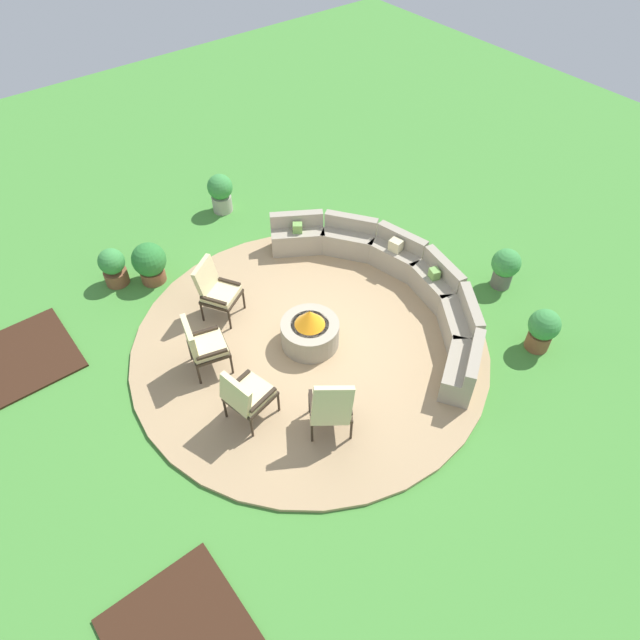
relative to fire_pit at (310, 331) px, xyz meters
The scene contains 15 objects.
ground_plane 0.33m from the fire_pit, ahead, with size 24.00×24.00×0.00m, color #478C38.
patio_circle 0.30m from the fire_pit, ahead, with size 5.69×5.69×0.06m, color tan.
mulch_bed_left 4.51m from the fire_pit, 124.70° to the right, with size 1.58×1.42×0.04m, color #382114.
mulch_bed_right 4.51m from the fire_pit, 55.30° to the right, with size 1.58×1.42×0.04m, color #382114.
fire_pit is the anchor object (origin of this frame).
curved_stone_bench 1.86m from the fire_pit, 90.86° to the left, with size 4.89×1.92×0.72m.
lounge_chair_front_left 1.69m from the fire_pit, 151.49° to the right, with size 0.76×0.77×1.06m.
lounge_chair_front_right 1.69m from the fire_pit, 109.83° to the right, with size 0.67×0.67×1.04m.
lounge_chair_back_left 1.69m from the fire_pit, 69.00° to the right, with size 0.69×0.71×1.02m.
lounge_chair_back_right 1.70m from the fire_pit, 27.42° to the right, with size 0.76×0.79×1.12m.
potted_plant_0 3.66m from the fire_pit, 75.03° to the left, with size 0.50×0.50×0.76m.
potted_plant_1 3.22m from the fire_pit, 156.75° to the right, with size 0.60×0.60×0.78m.
potted_plant_2 3.76m from the fire_pit, 151.26° to the right, with size 0.46×0.46×0.72m.
potted_plant_3 4.12m from the fire_pit, 168.54° to the left, with size 0.51×0.51×0.81m.
potted_plant_4 3.63m from the fire_pit, 51.55° to the left, with size 0.49×0.49×0.76m.
Camera 1 is at (4.89, -3.61, 6.94)m, focal length 32.15 mm.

